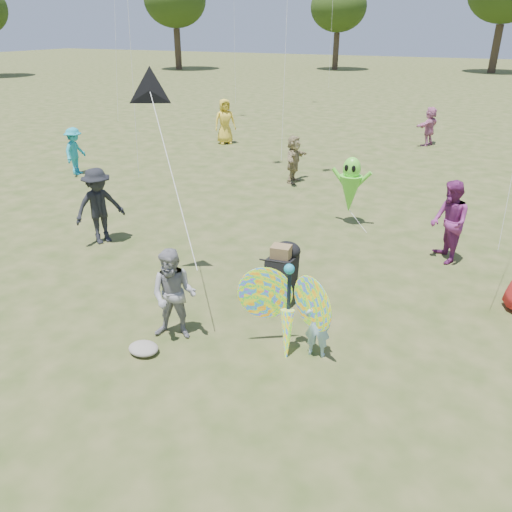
% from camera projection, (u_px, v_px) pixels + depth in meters
% --- Properties ---
extents(ground, '(160.00, 160.00, 0.00)m').
position_uv_depth(ground, '(227.00, 361.00, 7.63)').
color(ground, '#51592B').
rests_on(ground, ground).
extents(child_girl, '(0.42, 0.31, 1.07)m').
position_uv_depth(child_girl, '(318.00, 325.00, 7.55)').
color(child_girl, '#93C2D1').
rests_on(child_girl, ground).
extents(adult_man, '(0.89, 0.77, 1.55)m').
position_uv_depth(adult_man, '(174.00, 295.00, 7.90)').
color(adult_man, gray).
rests_on(adult_man, ground).
extents(grey_bag, '(0.49, 0.40, 0.16)m').
position_uv_depth(grey_bag, '(144.00, 348.00, 7.79)').
color(grey_bag, gray).
rests_on(grey_bag, ground).
extents(crowd_b, '(1.13, 1.32, 1.78)m').
position_uv_depth(crowd_b, '(99.00, 206.00, 11.41)').
color(crowd_b, black).
rests_on(crowd_b, ground).
extents(crowd_d, '(0.48, 1.41, 1.51)m').
position_uv_depth(crowd_d, '(294.00, 159.00, 15.92)').
color(crowd_d, '#96855C').
rests_on(crowd_d, ground).
extents(crowd_e, '(0.99, 1.07, 1.77)m').
position_uv_depth(crowd_e, '(449.00, 222.00, 10.50)').
color(crowd_e, '#7D296D').
rests_on(crowd_e, ground).
extents(crowd_g, '(1.06, 1.05, 1.85)m').
position_uv_depth(crowd_g, '(225.00, 121.00, 21.06)').
color(crowd_g, gold).
rests_on(crowd_g, ground).
extents(crowd_i, '(0.78, 1.11, 1.57)m').
position_uv_depth(crowd_i, '(75.00, 151.00, 16.77)').
color(crowd_i, teal).
rests_on(crowd_i, ground).
extents(crowd_j, '(0.96, 1.54, 1.59)m').
position_uv_depth(crowd_j, '(429.00, 126.00, 20.82)').
color(crowd_j, '#C7719E').
rests_on(crowd_j, ground).
extents(jogging_stroller, '(0.56, 1.08, 1.09)m').
position_uv_depth(jogging_stroller, '(283.00, 268.00, 9.15)').
color(jogging_stroller, black).
rests_on(jogging_stroller, ground).
extents(butterfly_kite, '(1.74, 0.75, 1.69)m').
position_uv_depth(butterfly_kite, '(288.00, 310.00, 7.57)').
color(butterfly_kite, '#FE2846').
rests_on(butterfly_kite, ground).
extents(delta_kite_rig, '(2.20, 1.87, 2.80)m').
position_uv_depth(delta_kite_rig, '(150.00, 92.00, 8.55)').
color(delta_kite_rig, black).
rests_on(delta_kite_rig, ground).
extents(alien_kite, '(1.12, 0.69, 1.74)m').
position_uv_depth(alien_kite, '(350.00, 187.00, 12.44)').
color(alien_kite, '#64E836').
rests_on(alien_kite, ground).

